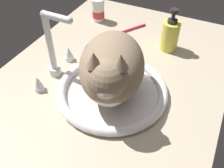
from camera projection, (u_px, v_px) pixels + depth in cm
name	position (u px, v px, depth cm)	size (l,w,h in cm)	color
countertop	(109.00, 82.00, 85.52)	(106.91, 73.42, 3.00)	#B7A88E
sink_basin	(112.00, 90.00, 78.77)	(34.64, 34.64, 2.90)	white
faucet	(54.00, 53.00, 80.00)	(20.68, 11.57, 23.43)	silver
cat	(111.00, 68.00, 70.42)	(36.83, 26.70, 20.43)	#8C755B
soap_pump_bottle	(170.00, 35.00, 93.43)	(6.50, 6.50, 16.26)	#E5DB4C
pill_bottle	(98.00, 11.00, 110.40)	(5.46, 5.46, 9.87)	white
toothbrush	(127.00, 30.00, 106.17)	(15.49, 10.57, 1.70)	#D83359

